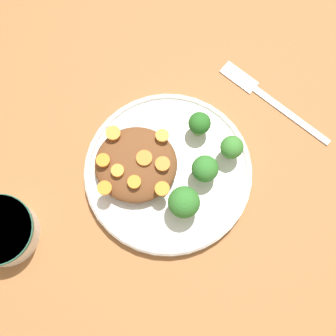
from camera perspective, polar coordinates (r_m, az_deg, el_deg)
ground_plane at (r=0.70m, az=0.00°, el=-0.72°), size 4.00×4.00×0.00m
plate at (r=0.69m, az=0.00°, el=-0.47°), size 0.25×0.25×0.02m
dip_bowl at (r=0.70m, az=-19.66°, el=-7.26°), size 0.10×0.10×0.05m
stew_mound at (r=0.67m, az=-3.93°, el=0.45°), size 0.12×0.11×0.03m
broccoli_floret_0 at (r=0.66m, az=4.53°, el=-0.12°), size 0.04×0.04×0.05m
broccoli_floret_1 at (r=0.68m, az=3.86°, el=5.38°), size 0.03×0.03×0.05m
broccoli_floret_2 at (r=0.67m, az=7.76°, el=2.46°), size 0.03×0.03×0.05m
broccoli_floret_3 at (r=0.64m, az=1.96°, el=-4.22°), size 0.04×0.04×0.06m
carrot_slice_0 at (r=0.65m, az=-2.91°, el=1.22°), size 0.02×0.02×0.00m
carrot_slice_1 at (r=0.66m, az=-0.71°, el=3.98°), size 0.02×0.02×0.00m
carrot_slice_2 at (r=0.65m, az=-6.17°, el=-0.31°), size 0.02×0.02×0.01m
carrot_slice_3 at (r=0.65m, az=-0.67°, el=0.63°), size 0.02×0.02×0.00m
carrot_slice_4 at (r=0.65m, az=-4.14°, el=-1.70°), size 0.02×0.02×0.00m
carrot_slice_5 at (r=0.67m, az=-6.71°, el=4.26°), size 0.02×0.02×0.00m
carrot_slice_6 at (r=0.65m, az=-7.74°, el=-2.43°), size 0.02×0.02×0.00m
carrot_slice_7 at (r=0.64m, az=-0.71°, el=-2.54°), size 0.02×0.02×0.00m
carrot_slice_8 at (r=0.66m, az=-7.93°, el=0.94°), size 0.02×0.02×0.00m
fork at (r=0.76m, az=11.69°, el=8.64°), size 0.16×0.15×0.01m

